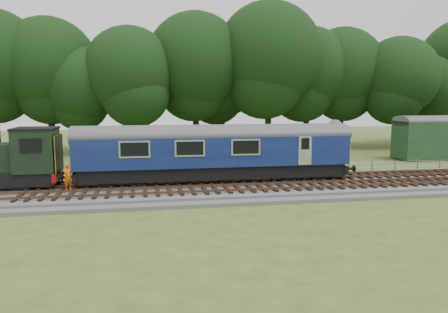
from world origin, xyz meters
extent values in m
plane|color=#3A5C22|center=(0.00, 0.00, 0.00)|extent=(120.00, 120.00, 0.00)
cube|color=#4C4C4F|center=(0.00, 0.00, 0.17)|extent=(70.00, 7.00, 0.35)
cube|color=brown|center=(0.00, 0.68, 0.49)|extent=(66.50, 0.07, 0.14)
cube|color=brown|center=(0.00, 2.12, 0.49)|extent=(66.50, 0.07, 0.14)
cube|color=brown|center=(0.00, -2.32, 0.49)|extent=(66.50, 0.07, 0.14)
cube|color=brown|center=(0.00, -0.88, 0.49)|extent=(66.50, 0.07, 0.14)
cube|color=black|center=(-5.20, 1.40, 1.06)|extent=(17.46, 2.52, 0.85)
cube|color=#0E174E|center=(-5.20, 1.40, 2.48)|extent=(18.00, 2.80, 2.05)
cube|color=yellow|center=(3.82, 1.40, 2.11)|extent=(0.06, 2.74, 1.30)
cube|color=black|center=(0.80, 1.40, 0.86)|extent=(2.60, 2.00, 0.55)
cube|color=black|center=(-11.20, 1.40, 0.86)|extent=(2.60, 2.00, 0.55)
cube|color=black|center=(-16.40, 1.40, 2.66)|extent=(2.40, 2.55, 2.60)
cube|color=#980B0D|center=(-15.22, 1.40, 1.06)|extent=(0.25, 2.60, 0.55)
cube|color=yellow|center=(-15.08, 1.40, 2.46)|extent=(0.06, 2.55, 2.30)
imported|color=orange|center=(-14.33, -0.08, 1.18)|extent=(0.71, 0.71, 1.66)
cube|color=#173421|center=(20.69, 13.40, 1.25)|extent=(3.15, 3.15, 2.51)
cube|color=black|center=(20.69, 13.40, 2.61)|extent=(3.46, 3.46, 0.20)
camera|label=1|loc=(-9.78, -27.10, 5.81)|focal=35.00mm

